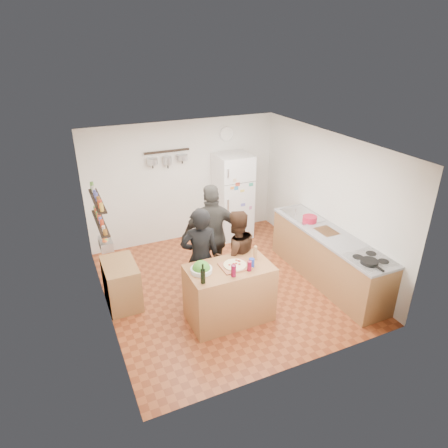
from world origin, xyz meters
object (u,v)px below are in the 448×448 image
red_bowl (310,219)px  skillet (369,262)px  wine_bottle (203,276)px  pepper_mill (255,254)px  person_left (200,258)px  person_back (213,236)px  salad_bowl (201,270)px  wall_clock (227,134)px  prep_island (229,293)px  side_table (122,284)px  counter_run (328,257)px  fridge (233,196)px  salt_canister (252,263)px  person_center (236,256)px

red_bowl → skillet: bearing=-91.8°
wine_bottle → pepper_mill: (0.95, 0.27, -0.01)m
person_left → person_back: size_ratio=0.92×
salad_bowl → wall_clock: size_ratio=1.04×
prep_island → side_table: (-1.41, 1.06, -0.09)m
counter_run → skillet: skillet is taller
wine_bottle → prep_island: bearing=23.7°
skillet → person_left: bearing=148.9°
fridge → side_table: bearing=-150.8°
fridge → person_back: bearing=-125.7°
salt_canister → red_bowl: bearing=29.0°
salt_canister → counter_run: salt_canister is taller
pepper_mill → person_back: (-0.28, 0.97, -0.09)m
person_left → salt_canister: bearing=138.5°
fridge → person_center: bearing=-114.3°
prep_island → person_center: bearing=55.3°
person_back → pepper_mill: bearing=118.1°
skillet → person_center: bearing=141.9°
pepper_mill → person_center: (-0.12, 0.43, -0.23)m
pepper_mill → wall_clock: 3.18m
prep_island → fridge: bearing=63.6°
person_left → skillet: (2.17, -1.31, 0.11)m
counter_run → skillet: size_ratio=10.13×
wine_bottle → wall_clock: (1.78, 3.11, 1.14)m
person_back → counter_run: (1.86, -0.76, -0.46)m
salad_bowl → red_bowl: red_bowl is taller
person_back → side_table: 1.67m
wine_bottle → counter_run: 2.63m
salt_canister → red_bowl: 1.91m
red_bowl → fridge: (-0.70, 1.76, -0.07)m
salad_bowl → wall_clock: (1.70, 2.84, 1.21)m
wine_bottle → side_table: (-0.91, 1.28, -0.65)m
side_table → prep_island: bearing=-36.9°
salt_canister → person_back: person_back is taller
counter_run → skillet: (-0.10, -1.03, 0.49)m
salt_canister → skillet: size_ratio=0.51×
skillet → side_table: (-3.34, 1.83, -0.58)m
counter_run → skillet: 1.15m
pepper_mill → skillet: bearing=-29.0°
side_table → salad_bowl: bearing=-45.5°
prep_island → pepper_mill: pepper_mill is taller
pepper_mill → side_table: 2.22m
pepper_mill → person_left: 0.87m
skillet → red_bowl: 1.57m
salt_canister → person_left: person_left is taller
salad_bowl → pepper_mill: bearing=0.0°
prep_island → person_back: person_back is taller
salt_canister → fridge: bearing=70.0°
counter_run → fridge: bearing=108.1°
red_bowl → wall_clock: bearing=108.5°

